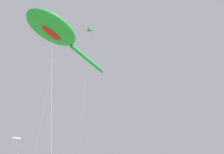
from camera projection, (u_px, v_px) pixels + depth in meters
The scene contains 4 objects.
big_show_kite at pixel (54, 31), 15.88m from camera, with size 8.84×3.93×12.60m.
small_kite_diamond_red at pixel (52, 66), 32.73m from camera, with size 4.02×2.52×19.80m.
small_kite_box_yellow at pixel (89, 29), 26.98m from camera, with size 2.36×1.33×20.15m.
small_kite_stunt_black at pixel (16, 139), 20.38m from camera, with size 1.03×3.76×6.64m.
Camera 1 is at (-6.90, 3.08, 1.70)m, focal length 36.00 mm.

